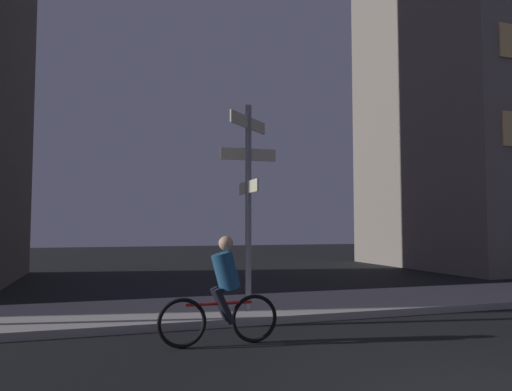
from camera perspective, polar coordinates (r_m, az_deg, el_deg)
sidewalk_kerb at (r=10.48m, az=3.41°, el=-12.92°), size 40.00×2.89×0.14m
signpost at (r=9.44m, az=-0.91°, el=0.75°), size 1.13×1.21×4.01m
cyclist at (r=7.32m, az=-3.99°, el=-11.56°), size 1.82×0.32×1.61m
building_right_block at (r=25.25m, az=26.17°, el=13.85°), size 9.47×8.90×18.40m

